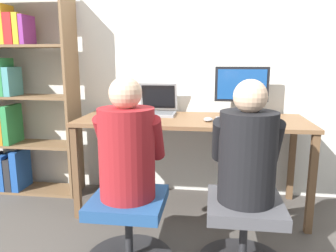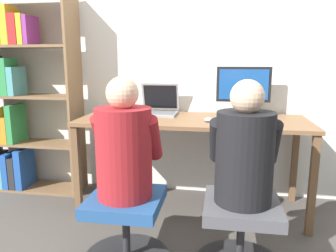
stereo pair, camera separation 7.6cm
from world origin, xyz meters
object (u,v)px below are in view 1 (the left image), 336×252
laptop (157,108)px  office_chair_left (243,232)px  keyboard (244,120)px  person_at_laptop (127,147)px  bookshelf (9,97)px  person_at_monitor (248,150)px  desktop_monitor (241,90)px  office_chair_right (129,228)px

laptop → office_chair_left: size_ratio=0.62×
keyboard → person_at_laptop: person_at_laptop is taller
laptop → person_at_laptop: person_at_laptop is taller
office_chair_left → person_at_laptop: bearing=-177.2°
bookshelf → person_at_monitor: bearing=-24.5°
bookshelf → desktop_monitor: bearing=1.6°
keyboard → office_chair_right: 1.19m
person_at_laptop → office_chair_right: bearing=-90.0°
person_at_monitor → laptop: bearing=125.6°
laptop → office_chair_left: (0.69, -0.97, -0.60)m
keyboard → person_at_laptop: 1.05m
laptop → keyboard: laptop is taller
office_chair_right → laptop: bearing=89.7°
keyboard → laptop: bearing=160.1°
laptop → bookshelf: bookshelf is taller
office_chair_left → person_at_monitor: 0.51m
person_at_laptop → bookshelf: (-1.37, 0.98, 0.16)m
keyboard → office_chair_right: bearing=-134.8°
laptop → office_chair_right: size_ratio=0.62×
keyboard → person_at_monitor: 0.70m
desktop_monitor → office_chair_right: bearing=-125.1°
laptop → office_chair_left: 1.33m
keyboard → person_at_monitor: bearing=-93.6°
laptop → person_at_laptop: size_ratio=0.47×
office_chair_right → person_at_laptop: (0.00, 0.01, 0.51)m
desktop_monitor → person_at_monitor: desktop_monitor is taller
office_chair_right → bookshelf: size_ratio=0.30×
keyboard → office_chair_right: keyboard is taller
office_chair_left → office_chair_right: 0.70m
bookshelf → office_chair_left: bearing=-24.6°
laptop → person_at_monitor: person_at_monitor is taller
person_at_monitor → bookshelf: 2.27m
person_at_monitor → person_at_laptop: bearing=-176.8°
laptop → person_at_monitor: 1.19m
person_at_monitor → bookshelf: (-2.06, 0.94, 0.17)m
office_chair_left → person_at_laptop: size_ratio=0.75×
office_chair_right → bookshelf: (-1.37, 0.98, 0.68)m
laptop → keyboard: 0.78m
office_chair_right → person_at_monitor: 0.86m
keyboard → person_at_monitor: person_at_monitor is taller
laptop → person_at_laptop: bearing=-90.3°
office_chair_right → person_at_monitor: (0.70, 0.04, 0.51)m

